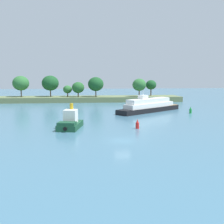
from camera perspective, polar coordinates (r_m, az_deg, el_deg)
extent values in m
plane|color=teal|center=(43.91, 2.25, -6.06)|extent=(400.00, 400.00, 0.00)
cube|color=#66754C|center=(114.49, -6.78, 2.74)|extent=(84.86, 12.45, 2.12)
cylinder|color=#513823|center=(118.02, -18.61, 3.77)|extent=(0.44, 0.44, 2.91)
ellipsoid|color=#2D6B33|center=(117.86, -18.69, 5.77)|extent=(6.68, 6.68, 6.01)
cylinder|color=#513823|center=(116.04, -12.83, 3.89)|extent=(0.44, 0.44, 2.82)
ellipsoid|color=#194C23|center=(115.87, -12.89, 5.96)|extent=(6.96, 6.96, 6.26)
cylinder|color=#513823|center=(115.19, -9.34, 3.62)|extent=(0.44, 0.44, 1.50)
ellipsoid|color=#2D6B33|center=(115.07, -9.37, 4.73)|extent=(3.69, 3.69, 3.32)
cylinder|color=#513823|center=(112.67, -7.15, 3.66)|extent=(0.44, 0.44, 1.79)
ellipsoid|color=#235B28|center=(112.52, -7.17, 5.14)|extent=(5.05, 5.05, 4.55)
cylinder|color=#513823|center=(113.07, -3.43, 3.92)|extent=(0.44, 0.44, 2.62)
ellipsoid|color=#194C23|center=(112.90, -3.45, 5.90)|extent=(6.47, 6.47, 5.82)
cylinder|color=#513823|center=(114.74, 5.75, 3.95)|extent=(0.44, 0.44, 2.60)
ellipsoid|color=#2D6B33|center=(114.58, 5.77, 5.74)|extent=(5.72, 5.72, 5.15)
cylinder|color=#513823|center=(119.54, 8.21, 4.12)|extent=(0.44, 0.44, 2.92)
ellipsoid|color=#194C23|center=(119.40, 8.24, 5.69)|extent=(4.57, 4.57, 4.11)
cube|color=black|center=(80.85, 7.92, 0.54)|extent=(21.75, 18.02, 1.36)
cube|color=white|center=(80.70, 7.94, 1.47)|extent=(17.15, 14.30, 1.30)
cube|color=white|center=(80.27, 7.77, 2.38)|extent=(14.92, 12.43, 1.30)
cube|color=white|center=(78.17, 6.58, 3.15)|extent=(3.09, 3.01, 1.10)
cube|color=#937551|center=(88.42, 11.85, 1.53)|extent=(5.81, 5.73, 0.16)
cylinder|color=silver|center=(78.09, 6.60, 4.06)|extent=(0.10, 0.10, 1.40)
cube|color=#19472D|center=(54.80, -8.76, -2.84)|extent=(5.18, 8.65, 1.12)
cube|color=#19472D|center=(51.95, -9.52, -2.45)|extent=(3.72, 2.86, 0.60)
cube|color=white|center=(54.79, -8.73, -0.87)|extent=(2.91, 3.24, 2.60)
cylinder|color=gold|center=(55.44, -8.54, 1.21)|extent=(0.70, 0.70, 1.20)
cylinder|color=black|center=(50.83, -9.87, -3.53)|extent=(0.74, 0.43, 0.70)
cylinder|color=red|center=(54.13, 5.37, -2.87)|extent=(0.70, 0.70, 1.20)
cone|color=red|center=(53.97, 5.39, -1.88)|extent=(0.49, 0.49, 0.70)
cylinder|color=green|center=(79.87, 16.23, 0.17)|extent=(0.70, 0.70, 1.20)
cone|color=green|center=(79.76, 16.25, 0.85)|extent=(0.49, 0.49, 0.70)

